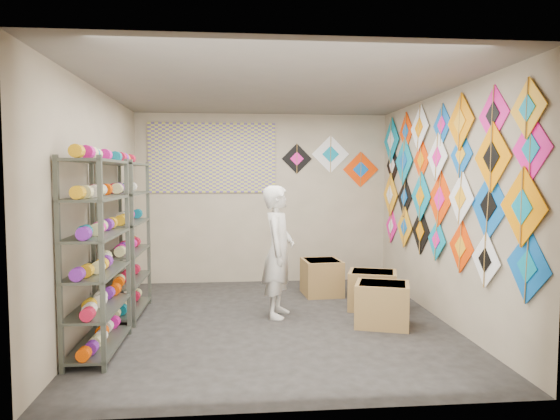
{
  "coord_description": "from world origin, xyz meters",
  "views": [
    {
      "loc": [
        -0.46,
        -5.76,
        1.73
      ],
      "look_at": [
        0.1,
        0.3,
        1.3
      ],
      "focal_mm": 32.0,
      "sensor_mm": 36.0,
      "label": 1
    }
  ],
  "objects": [
    {
      "name": "ground",
      "position": [
        0.0,
        0.0,
        0.0
      ],
      "size": [
        4.5,
        4.5,
        0.0
      ],
      "primitive_type": "plane",
      "color": "black"
    },
    {
      "name": "shelf_rack_front",
      "position": [
        -1.78,
        -0.85,
        0.95
      ],
      "size": [
        0.4,
        1.1,
        1.9
      ],
      "primitive_type": "cube",
      "color": "#4C5147",
      "rests_on": "ground"
    },
    {
      "name": "carton_c",
      "position": [
        0.79,
        1.27,
        0.25
      ],
      "size": [
        0.57,
        0.62,
        0.51
      ],
      "primitive_type": "cube",
      "rotation": [
        0.0,
        0.0,
        0.07
      ],
      "color": "olive",
      "rests_on": "ground"
    },
    {
      "name": "string_spools",
      "position": [
        -1.78,
        -0.2,
        1.05
      ],
      "size": [
        0.12,
        2.36,
        0.12
      ],
      "color": "#E41396",
      "rests_on": "ground"
    },
    {
      "name": "carton_a",
      "position": [
        1.22,
        -0.27,
        0.25
      ],
      "size": [
        0.72,
        0.66,
        0.5
      ],
      "primitive_type": "cube",
      "rotation": [
        0.0,
        0.0,
        -0.33
      ],
      "color": "olive",
      "rests_on": "ground"
    },
    {
      "name": "shopkeeper",
      "position": [
        0.08,
        0.23,
        0.8
      ],
      "size": [
        0.78,
        0.68,
        1.6
      ],
      "primitive_type": "imported",
      "rotation": [
        0.0,
        0.0,
        1.31
      ],
      "color": "silver",
      "rests_on": "ground"
    },
    {
      "name": "kite_wall_display",
      "position": [
        1.98,
        0.02,
        1.65
      ],
      "size": [
        0.06,
        4.34,
        2.03
      ],
      "color": "blue",
      "rests_on": "room_walls"
    },
    {
      "name": "shelf_rack_back",
      "position": [
        -1.78,
        0.45,
        0.95
      ],
      "size": [
        0.4,
        1.1,
        1.9
      ],
      "primitive_type": "cube",
      "color": "#4C5147",
      "rests_on": "ground"
    },
    {
      "name": "room_walls",
      "position": [
        0.0,
        0.0,
        1.64
      ],
      "size": [
        4.5,
        4.5,
        4.5
      ],
      "color": "tan",
      "rests_on": "ground"
    },
    {
      "name": "poster",
      "position": [
        -0.8,
        2.23,
        2.0
      ],
      "size": [
        2.0,
        0.01,
        1.1
      ],
      "primitive_type": "cube",
      "color": "#554392",
      "rests_on": "room_walls"
    },
    {
      "name": "back_wall_kites",
      "position": [
        1.14,
        2.24,
        1.96
      ],
      "size": [
        1.59,
        0.02,
        0.84
      ],
      "color": "black",
      "rests_on": "room_walls"
    },
    {
      "name": "carton_b",
      "position": [
        1.31,
        0.44,
        0.25
      ],
      "size": [
        0.72,
        0.65,
        0.49
      ],
      "primitive_type": "cube",
      "rotation": [
        0.0,
        0.0,
        -0.31
      ],
      "color": "olive",
      "rests_on": "ground"
    }
  ]
}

